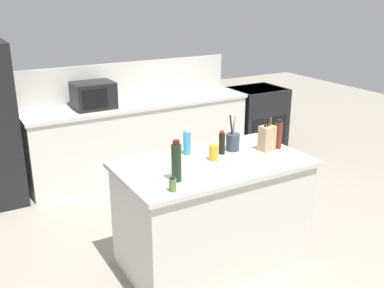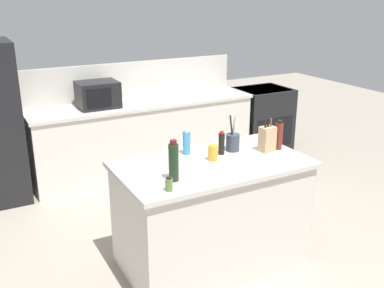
# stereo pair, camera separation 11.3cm
# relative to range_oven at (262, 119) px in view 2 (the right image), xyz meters

# --- Properties ---
(ground_plane) EXTENTS (14.00, 14.00, 0.00)m
(ground_plane) POSITION_rel_range_oven_xyz_m (-2.16, -2.20, -0.47)
(ground_plane) COLOR gray
(back_counter_run) EXTENTS (2.89, 0.66, 0.94)m
(back_counter_run) POSITION_rel_range_oven_xyz_m (-1.86, 0.00, 0.00)
(back_counter_run) COLOR beige
(back_counter_run) RESTS_ON ground_plane
(wall_backsplash) EXTENTS (2.85, 0.03, 0.46)m
(wall_backsplash) POSITION_rel_range_oven_xyz_m (-1.86, 0.32, 0.70)
(wall_backsplash) COLOR beige
(wall_backsplash) RESTS_ON back_counter_run
(kitchen_island) EXTENTS (1.58, 0.90, 0.94)m
(kitchen_island) POSITION_rel_range_oven_xyz_m (-2.16, -2.20, 0.01)
(kitchen_island) COLOR beige
(kitchen_island) RESTS_ON ground_plane
(range_oven) EXTENTS (0.76, 0.65, 0.92)m
(range_oven) POSITION_rel_range_oven_xyz_m (0.00, 0.00, 0.00)
(range_oven) COLOR black
(range_oven) RESTS_ON ground_plane
(microwave) EXTENTS (0.47, 0.39, 0.31)m
(microwave) POSITION_rel_range_oven_xyz_m (-2.45, 0.00, 0.63)
(microwave) COLOR black
(microwave) RESTS_ON back_counter_run
(knife_block) EXTENTS (0.14, 0.11, 0.29)m
(knife_block) POSITION_rel_range_oven_xyz_m (-1.60, -2.19, 0.59)
(knife_block) COLOR tan
(knife_block) RESTS_ON kitchen_island
(utensil_crock) EXTENTS (0.12, 0.12, 0.32)m
(utensil_crock) POSITION_rel_range_oven_xyz_m (-1.86, -2.04, 0.56)
(utensil_crock) COLOR #333D4C
(utensil_crock) RESTS_ON kitchen_island
(soy_sauce_bottle) EXTENTS (0.05, 0.05, 0.21)m
(soy_sauce_bottle) POSITION_rel_range_oven_xyz_m (-2.00, -2.07, 0.57)
(soy_sauce_bottle) COLOR black
(soy_sauce_bottle) RESTS_ON kitchen_island
(honey_jar) EXTENTS (0.08, 0.08, 0.14)m
(honey_jar) POSITION_rel_range_oven_xyz_m (-2.14, -2.16, 0.54)
(honey_jar) COLOR gold
(honey_jar) RESTS_ON kitchen_island
(wine_bottle) EXTENTS (0.08, 0.08, 0.32)m
(wine_bottle) POSITION_rel_range_oven_xyz_m (-2.61, -2.39, 0.62)
(wine_bottle) COLOR black
(wine_bottle) RESTS_ON kitchen_island
(salt_shaker) EXTENTS (0.05, 0.05, 0.13)m
(salt_shaker) POSITION_rel_range_oven_xyz_m (-2.05, -2.03, 0.54)
(salt_shaker) COLOR silver
(salt_shaker) RESTS_ON kitchen_island
(vinegar_bottle) EXTENTS (0.07, 0.07, 0.26)m
(vinegar_bottle) POSITION_rel_range_oven_xyz_m (-1.48, -2.20, 0.60)
(vinegar_bottle) COLOR maroon
(vinegar_bottle) RESTS_ON kitchen_island
(dish_soap_bottle) EXTENTS (0.06, 0.06, 0.23)m
(dish_soap_bottle) POSITION_rel_range_oven_xyz_m (-2.26, -1.93, 0.58)
(dish_soap_bottle) COLOR #3384BC
(dish_soap_bottle) RESTS_ON kitchen_island
(spice_jar_oregano) EXTENTS (0.05, 0.05, 0.11)m
(spice_jar_oregano) POSITION_rel_range_oven_xyz_m (-2.71, -2.53, 0.52)
(spice_jar_oregano) COLOR #567038
(spice_jar_oregano) RESTS_ON kitchen_island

